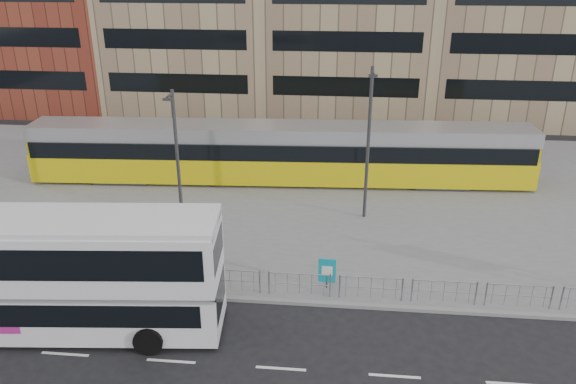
# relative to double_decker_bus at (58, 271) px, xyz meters

# --- Properties ---
(ground) EXTENTS (120.00, 120.00, 0.00)m
(ground) POSITION_rel_double_decker_bus_xyz_m (6.55, 2.54, -2.62)
(ground) COLOR black
(ground) RESTS_ON ground
(plaza) EXTENTS (64.00, 24.00, 0.15)m
(plaza) POSITION_rel_double_decker_bus_xyz_m (6.55, 14.54, -2.54)
(plaza) COLOR slate
(plaza) RESTS_ON ground
(kerb) EXTENTS (64.00, 0.25, 0.17)m
(kerb) POSITION_rel_double_decker_bus_xyz_m (6.55, 2.59, -2.54)
(kerb) COLOR gray
(kerb) RESTS_ON ground
(pedestrian_barrier) EXTENTS (32.07, 0.07, 1.10)m
(pedestrian_barrier) POSITION_rel_double_decker_bus_xyz_m (8.55, 3.04, -1.64)
(pedestrian_barrier) COLOR #94969C
(pedestrian_barrier) RESTS_ON plaza
(road_markings) EXTENTS (62.00, 0.12, 0.01)m
(road_markings) POSITION_rel_double_decker_bus_xyz_m (7.55, -1.46, -2.61)
(road_markings) COLOR white
(road_markings) RESTS_ON ground
(double_decker_bus) EXTENTS (12.31, 3.86, 4.85)m
(double_decker_bus) POSITION_rel_double_decker_bus_xyz_m (0.00, 0.00, 0.00)
(double_decker_bus) COLOR silver
(double_decker_bus) RESTS_ON ground
(tram) EXTENTS (31.46, 4.65, 3.69)m
(tram) POSITION_rel_double_decker_bus_xyz_m (6.59, 16.14, -0.62)
(tram) COLOR #D1BC0B
(tram) RESTS_ON plaza
(ad_panel) EXTENTS (0.76, 0.10, 1.42)m
(ad_panel) POSITION_rel_double_decker_bus_xyz_m (9.99, 3.74, -1.64)
(ad_panel) COLOR #2D2D30
(ad_panel) RESTS_ON plaza
(pedestrian) EXTENTS (0.65, 0.80, 1.90)m
(pedestrian) POSITION_rel_double_decker_bus_xyz_m (1.45, 4.13, -1.52)
(pedestrian) COLOR black
(pedestrian) RESTS_ON plaza
(traffic_light_west) EXTENTS (0.21, 0.24, 3.10)m
(traffic_light_west) POSITION_rel_double_decker_bus_xyz_m (0.92, 4.26, -0.49)
(traffic_light_west) COLOR #2D2D30
(traffic_light_west) RESTS_ON plaza
(lamp_post_west) EXTENTS (0.45, 1.04, 7.16)m
(lamp_post_west) POSITION_rel_double_decker_bus_xyz_m (1.79, 9.97, 1.47)
(lamp_post_west) COLOR #2D2D30
(lamp_post_west) RESTS_ON plaza
(lamp_post_east) EXTENTS (0.45, 1.04, 8.28)m
(lamp_post_east) POSITION_rel_double_decker_bus_xyz_m (11.80, 11.14, 2.04)
(lamp_post_east) COLOR #2D2D30
(lamp_post_east) RESTS_ON plaza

